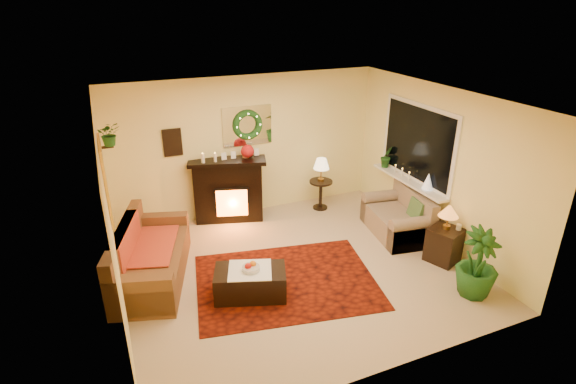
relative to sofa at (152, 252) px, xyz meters
name	(u,v)px	position (x,y,z in m)	size (l,w,h in m)	color
floor	(297,269)	(2.04, -0.62, -0.43)	(5.00, 5.00, 0.00)	beige
ceiling	(298,100)	(2.04, -0.62, 2.17)	(5.00, 5.00, 0.00)	white
wall_back	(248,147)	(2.04, 1.63, 0.87)	(5.00, 5.00, 0.00)	#EFD88C
wall_front	(390,274)	(2.04, -2.87, 0.87)	(5.00, 5.00, 0.00)	#EFD88C
wall_left	(111,223)	(-0.46, -0.62, 0.87)	(4.50, 4.50, 0.00)	#EFD88C
wall_right	(438,167)	(4.54, -0.62, 0.87)	(4.50, 4.50, 0.00)	#EFD88C
area_rug	(286,281)	(1.76, -0.86, -0.42)	(2.57, 1.93, 0.01)	maroon
sofa	(152,252)	(0.00, 0.00, 0.00)	(0.87, 1.97, 0.85)	#47351E
red_throw	(149,246)	(-0.02, 0.18, 0.03)	(0.75, 1.21, 0.02)	#B13323
fireplace	(228,192)	(1.57, 1.42, 0.12)	(1.22, 0.39, 1.12)	black
poinsettia	(247,151)	(1.95, 1.38, 0.87)	(0.24, 0.24, 0.24)	#B51617
mantel_candle_a	(203,159)	(1.15, 1.40, 0.83)	(0.06, 0.06, 0.19)	silver
mantel_candle_b	(215,158)	(1.36, 1.37, 0.83)	(0.05, 0.05, 0.16)	white
mantel_mirror	(247,126)	(2.04, 1.61, 1.27)	(0.92, 0.02, 0.72)	white
wreath	(248,125)	(2.04, 1.57, 1.29)	(0.55, 0.55, 0.11)	#194719
wall_art	(172,143)	(0.69, 1.61, 1.12)	(0.32, 0.03, 0.48)	#381E11
gold_mirror	(106,180)	(-0.44, -0.32, 1.32)	(0.03, 0.84, 1.00)	gold
hanging_plant	(111,145)	(-0.30, 0.43, 1.54)	(0.33, 0.28, 0.36)	#194719
loveseat	(397,212)	(4.10, -0.26, -0.01)	(0.78, 1.34, 0.78)	tan
window_frame	(418,143)	(4.53, -0.07, 1.12)	(0.03, 1.86, 1.36)	white
window_glass	(417,143)	(4.51, -0.07, 1.12)	(0.02, 1.70, 1.22)	black
window_sill	(408,181)	(4.42, -0.07, 0.44)	(0.22, 1.86, 0.04)	white
mini_tree	(428,181)	(4.45, -0.53, 0.61)	(0.18, 0.18, 0.27)	white
sill_plant	(387,157)	(4.44, 0.64, 0.66)	(0.30, 0.24, 0.54)	black
side_table_round	(321,193)	(3.35, 1.17, -0.10)	(0.45, 0.45, 0.58)	black
lamp_cream	(321,166)	(3.34, 1.17, 0.45)	(0.30, 0.30, 0.46)	beige
end_table_square	(444,245)	(4.27, -1.29, -0.16)	(0.45, 0.45, 0.55)	#3A1E14
lamp_tiffany	(448,217)	(4.27, -1.27, 0.32)	(0.31, 0.31, 0.45)	orange
coffee_table	(250,283)	(1.18, -0.97, -0.22)	(0.97, 0.54, 0.41)	black
fruit_bowl	(251,268)	(1.19, -0.99, 0.02)	(0.24, 0.24, 0.06)	silver
floor_palm	(477,266)	(4.06, -2.16, 0.02)	(1.67, 1.67, 2.99)	#2B5A28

